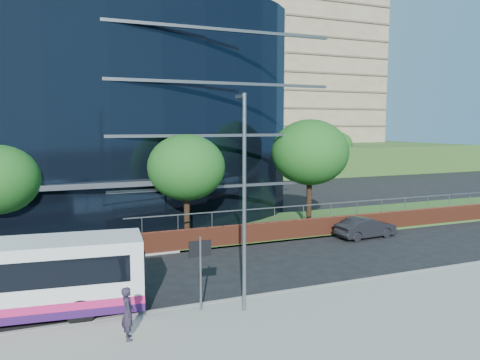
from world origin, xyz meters
name	(u,v)px	position (x,y,z in m)	size (l,w,h in m)	color
ground	(71,317)	(0.00, 0.00, 0.00)	(200.00, 200.00, 0.00)	black
kerb	(72,325)	(0.00, -1.00, 0.08)	(80.00, 0.25, 0.16)	gray
yellow_line_outer	(72,325)	(0.00, -0.80, 0.01)	(80.00, 0.08, 0.01)	gold
yellow_line_inner	(72,323)	(0.00, -0.65, 0.01)	(80.00, 0.08, 0.01)	gold
grass_verge	(391,215)	(24.00, 11.00, 0.06)	(36.00, 8.00, 0.12)	#2D511E
retaining_wall	(381,221)	(20.00, 7.30, 0.61)	(34.00, 0.40, 2.11)	maroon
apartment_block	(249,102)	(32.00, 57.21, 11.11)	(60.00, 42.00, 30.00)	#2D511E
street_sign	(200,258)	(4.50, -1.59, 2.15)	(0.85, 0.09, 2.80)	slate
tree_far_c	(186,168)	(7.00, 9.00, 4.54)	(4.62, 4.62, 6.51)	black
tree_far_d	(310,152)	(16.00, 10.00, 5.19)	(5.28, 5.28, 7.44)	black
tree_dist_e	(246,144)	(24.00, 40.00, 4.54)	(4.62, 4.62, 6.51)	black
tree_dist_f	(338,144)	(40.00, 42.00, 4.21)	(4.29, 4.29, 6.05)	black
streetlight_east	(244,196)	(6.00, -2.17, 4.44)	(0.15, 0.77, 8.00)	slate
parked_car	(366,228)	(17.70, 5.92, 0.66)	(1.39, 3.98, 1.31)	black
pedestrian	(128,313)	(1.63, -2.97, 1.02)	(0.63, 0.41, 1.73)	#261F2F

